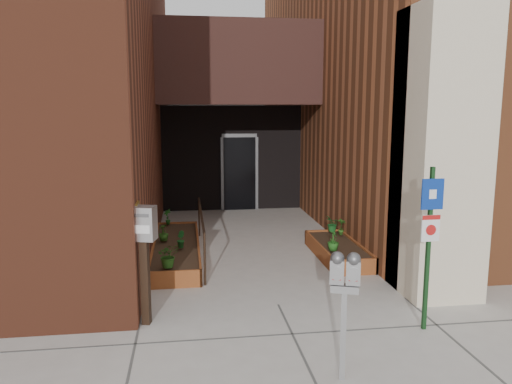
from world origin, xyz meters
name	(u,v)px	position (x,y,z in m)	size (l,w,h in m)	color
ground	(278,305)	(0.00, 0.00, 0.00)	(80.00, 80.00, 0.00)	#9E9991
architecture	(226,30)	(-0.18, 6.89, 4.98)	(20.00, 14.60, 10.00)	brown
planter_left	(176,250)	(-1.55, 2.70, 0.13)	(0.90, 3.60, 0.30)	brown
planter_right	(338,251)	(1.60, 2.20, 0.13)	(0.80, 2.20, 0.30)	brown
handrail	(201,220)	(-1.05, 2.65, 0.75)	(0.04, 3.34, 0.90)	black
parking_meter	(345,282)	(0.31, -2.14, 1.10)	(0.33, 0.21, 1.43)	#969698
sign_post	(430,232)	(1.77, -1.10, 1.34)	(0.30, 0.08, 2.17)	#143817
payment_dropbox	(144,240)	(-1.90, -0.40, 1.18)	(0.37, 0.31, 1.63)	black
shrub_left_a	(168,255)	(-1.64, 1.12, 0.50)	(0.36, 0.36, 0.40)	#245117
shrub_left_b	(180,239)	(-1.46, 2.29, 0.46)	(0.17, 0.17, 0.32)	#17531C
shrub_left_c	(163,232)	(-1.80, 2.85, 0.47)	(0.19, 0.19, 0.34)	#2A5B1A
shrub_left_d	(168,217)	(-1.76, 4.27, 0.48)	(0.19, 0.19, 0.35)	#1B5618
shrub_right_a	(333,241)	(1.35, 1.70, 0.49)	(0.21, 0.21, 0.37)	#205719
shrub_right_b	(341,227)	(1.85, 2.79, 0.48)	(0.19, 0.19, 0.36)	#2C611B
shrub_right_c	(333,224)	(1.76, 3.10, 0.47)	(0.31, 0.31, 0.34)	#18561E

